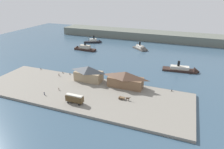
{
  "coord_description": "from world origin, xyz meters",
  "views": [
    {
      "loc": [
        47.19,
        -100.99,
        49.9
      ],
      "look_at": [
        7.4,
        2.28,
        2.0
      ],
      "focal_mm": 32.0,
      "sensor_mm": 36.0,
      "label": 1
    }
  ],
  "objects": [
    {
      "name": "ferry_mid_harbor",
      "position": [
        10.2,
        67.0,
        1.2
      ],
      "size": [
        15.95,
        14.84,
        8.87
      ],
      "color": "#514C47",
      "rests_on": "ground"
    },
    {
      "name": "ferry_shed_central_terminal",
      "position": [
        19.33,
        -8.86,
        5.65
      ],
      "size": [
        18.87,
        7.41,
        8.76
      ],
      "color": "brown",
      "rests_on": "quay_promenade"
    },
    {
      "name": "seawall_edge",
      "position": [
        0.0,
        -3.6,
        0.5
      ],
      "size": [
        110.0,
        0.8,
        1.0
      ],
      "primitive_type": "cube",
      "color": "#666159",
      "rests_on": "ground"
    },
    {
      "name": "ferry_near_quay",
      "position": [
        48.21,
        28.4,
        1.11
      ],
      "size": [
        23.96,
        8.21,
        8.93
      ],
      "color": "black",
      "rests_on": "ground"
    },
    {
      "name": "far_headland",
      "position": [
        0.0,
        110.0,
        4.0
      ],
      "size": [
        180.0,
        24.0,
        8.0
      ],
      "primitive_type": "cube",
      "color": "#60665B",
      "rests_on": "ground"
    },
    {
      "name": "mooring_post_center_east",
      "position": [
        43.26,
        -5.26,
        1.65
      ],
      "size": [
        0.44,
        0.44,
        0.9
      ],
      "primitive_type": "cylinder",
      "color": "black",
      "rests_on": "quay_promenade"
    },
    {
      "name": "ferry_moored_west",
      "position": [
        -39.08,
        75.46,
        1.31
      ],
      "size": [
        16.67,
        11.97,
        8.8
      ],
      "color": "black",
      "rests_on": "ground"
    },
    {
      "name": "mooring_post_east",
      "position": [
        -17.34,
        -5.41,
        1.65
      ],
      "size": [
        0.44,
        0.44,
        0.9
      ],
      "primitive_type": "cylinder",
      "color": "black",
      "rests_on": "quay_promenade"
    },
    {
      "name": "pedestrian_near_west_shed",
      "position": [
        -22.41,
        -9.52,
        1.99
      ],
      "size": [
        0.43,
        0.43,
        1.73
      ],
      "color": "#4C3D33",
      "rests_on": "quay_promenade"
    },
    {
      "name": "ground_plane",
      "position": [
        0.0,
        0.0,
        0.0
      ],
      "size": [
        320.0,
        320.0,
        0.0
      ],
      "primitive_type": "plane",
      "color": "#385166"
    },
    {
      "name": "ferry_approaching_east",
      "position": [
        -37.55,
        48.24,
        1.6
      ],
      "size": [
        21.13,
        5.45,
        9.15
      ],
      "color": "black",
      "rests_on": "ground"
    },
    {
      "name": "street_tram",
      "position": [
        2.61,
        -33.09,
        3.67
      ],
      "size": [
        8.37,
        2.73,
        4.22
      ],
      "color": "#4C381E",
      "rests_on": "quay_promenade"
    },
    {
      "name": "mooring_post_west",
      "position": [
        -39.6,
        -4.95,
        1.65
      ],
      "size": [
        0.44,
        0.44,
        0.9
      ],
      "primitive_type": "cylinder",
      "color": "black",
      "rests_on": "quay_promenade"
    },
    {
      "name": "quay_promenade",
      "position": [
        0.0,
        -22.0,
        0.6
      ],
      "size": [
        110.0,
        36.0,
        1.2
      ],
      "primitive_type": "cube",
      "color": "gray",
      "rests_on": "ground"
    },
    {
      "name": "mooring_post_center_west",
      "position": [
        -22.66,
        -5.06,
        1.65
      ],
      "size": [
        0.44,
        0.44,
        0.9
      ],
      "primitive_type": "cylinder",
      "color": "black",
      "rests_on": "quay_promenade"
    },
    {
      "name": "pedestrian_at_waters_edge",
      "position": [
        -11.69,
        -25.05,
        1.89
      ],
      "size": [
        0.37,
        0.37,
        1.51
      ],
      "color": "#6B5B4C",
      "rests_on": "quay_promenade"
    },
    {
      "name": "pedestrian_walking_west",
      "position": [
        -15.46,
        -31.91,
        2.01
      ],
      "size": [
        0.44,
        0.44,
        1.78
      ],
      "color": "#33384C",
      "rests_on": "quay_promenade"
    },
    {
      "name": "horse_cart",
      "position": [
        22.83,
        -22.06,
        2.12
      ],
      "size": [
        5.77,
        1.53,
        1.87
      ],
      "color": "brown",
      "rests_on": "quay_promenade"
    },
    {
      "name": "ferry_shed_east_terminal",
      "position": [
        -2.61,
        -8.77,
        5.64
      ],
      "size": [
        15.72,
        7.79,
        8.73
      ],
      "color": "#998466",
      "rests_on": "quay_promenade"
    }
  ]
}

